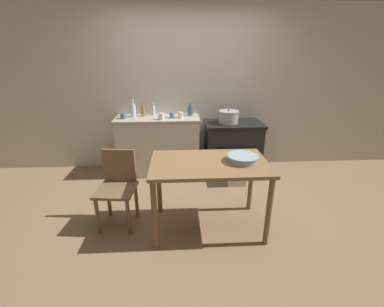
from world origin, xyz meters
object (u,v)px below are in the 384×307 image
at_px(chair, 118,185).
at_px(bottle_mid_left, 143,111).
at_px(mixing_bowl_large, 243,158).
at_px(stove, 232,147).
at_px(bottle_far_left, 133,110).
at_px(bottle_left, 190,111).
at_px(stock_pot, 229,117).
at_px(cup_center_right, 123,116).
at_px(cup_center, 161,116).
at_px(cup_mid_right, 181,115).
at_px(flour_sack, 236,174).
at_px(bottle_center_left, 153,110).
at_px(work_table, 209,172).
at_px(cup_right, 172,115).

height_order(chair, bottle_mid_left, bottle_mid_left).
bearing_deg(mixing_bowl_large, stove, 81.60).
distance_m(bottle_far_left, bottle_left, 0.89).
distance_m(stock_pot, cup_center_right, 1.60).
bearing_deg(cup_center, mixing_bowl_large, -56.55).
bearing_deg(bottle_mid_left, bottle_far_left, -169.65).
relative_size(cup_center, cup_mid_right, 1.11).
bearing_deg(flour_sack, cup_center, 160.75).
relative_size(bottle_left, cup_center, 1.99).
relative_size(bottle_mid_left, bottle_center_left, 1.15).
bearing_deg(work_table, bottle_mid_left, 117.94).
xyz_separation_m(bottle_left, cup_mid_right, (-0.15, -0.17, -0.03)).
xyz_separation_m(stove, bottle_far_left, (-1.56, 0.10, 0.60)).
height_order(mixing_bowl_large, bottle_far_left, bottle_far_left).
xyz_separation_m(stove, bottle_center_left, (-1.26, 0.20, 0.57)).
relative_size(bottle_center_left, cup_right, 2.19).
bearing_deg(stove, cup_mid_right, -178.50).
distance_m(bottle_far_left, cup_right, 0.61).
bearing_deg(cup_center_right, stove, 0.57).
distance_m(bottle_far_left, cup_center_right, 0.19).
bearing_deg(stock_pot, bottle_mid_left, 173.32).
relative_size(bottle_mid_left, cup_mid_right, 2.55).
bearing_deg(flour_sack, cup_center_right, 163.72).
xyz_separation_m(bottle_center_left, cup_right, (0.30, -0.22, -0.03)).
height_order(chair, cup_mid_right, cup_mid_right).
relative_size(cup_center_right, cup_mid_right, 0.98).
distance_m(bottle_center_left, cup_mid_right, 0.49).
relative_size(stock_pot, mixing_bowl_large, 0.97).
distance_m(bottle_left, cup_right, 0.33).
bearing_deg(work_table, chair, 171.02).
xyz_separation_m(stove, mixing_bowl_large, (-0.22, -1.48, 0.41)).
relative_size(stock_pot, bottle_center_left, 1.60).
distance_m(bottle_far_left, cup_center, 0.50).
distance_m(chair, flour_sack, 1.76).
relative_size(flour_sack, bottle_mid_left, 1.49).
distance_m(stove, work_table, 1.61).
height_order(stock_pot, mixing_bowl_large, stock_pot).
distance_m(bottle_mid_left, cup_right, 0.48).
distance_m(stove, bottle_mid_left, 1.54).
height_order(work_table, cup_center_right, cup_center_right).
relative_size(cup_mid_right, cup_right, 0.99).
relative_size(stock_pot, bottle_mid_left, 1.40).
height_order(flour_sack, mixing_bowl_large, mixing_bowl_large).
height_order(stock_pot, cup_center_right, stock_pot).
bearing_deg(work_table, bottle_left, 94.04).
height_order(mixing_bowl_large, bottle_center_left, bottle_center_left).
bearing_deg(work_table, bottle_far_left, 122.26).
bearing_deg(flour_sack, chair, -151.68).
xyz_separation_m(bottle_center_left, cup_center, (0.14, -0.32, -0.03)).
bearing_deg(mixing_bowl_large, cup_mid_right, 112.65).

